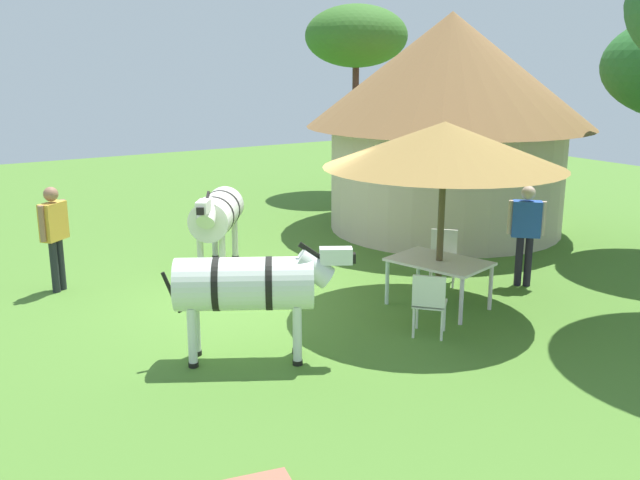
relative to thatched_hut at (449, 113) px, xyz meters
name	(u,v)px	position (x,y,z in m)	size (l,w,h in m)	color
ground_plane	(259,299)	(2.12, -5.77, -2.55)	(36.00, 36.00, 0.00)	#4B792C
thatched_hut	(449,113)	(0.00, 0.00, 0.00)	(6.15, 6.15, 4.65)	beige
shade_umbrella	(444,145)	(3.88, -3.60, -0.07)	(3.54, 3.54, 2.82)	brown
patio_dining_table	(439,265)	(3.88, -3.60, -1.89)	(1.64, 1.31, 0.74)	silver
patio_chair_west_end	(443,253)	(3.00, -2.72, -2.03)	(0.61, 0.61, 0.90)	silver
patio_chair_near_hut	(429,301)	(4.73, -4.52, -2.03)	(0.61, 0.61, 0.90)	white
guest_beside_umbrella	(526,226)	(3.84, -1.70, -1.53)	(0.47, 0.48, 1.69)	black
standing_watcher	(54,229)	(-0.02, -8.32, -1.51)	(0.46, 0.50, 1.72)	#21242A
zebra_nearest_camera	(217,215)	(0.20, -5.59, -1.56)	(1.94, 1.56, 1.53)	silver
zebra_by_umbrella	(249,285)	(4.12, -6.92, -1.56)	(1.43, 2.12, 1.53)	silver
acacia_tree_behind_hut	(356,37)	(-4.71, 0.85, 1.71)	(2.78, 2.78, 5.11)	#4D2B28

